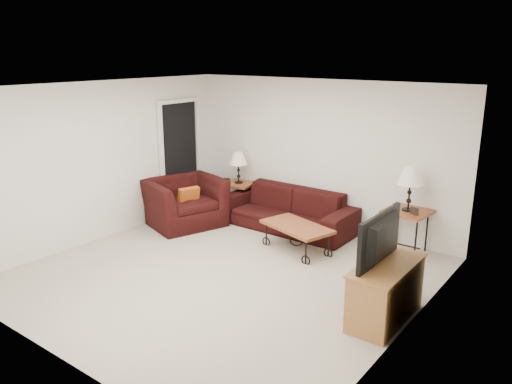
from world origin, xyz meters
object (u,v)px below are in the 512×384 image
at_px(television, 388,239).
at_px(backpack, 379,241).
at_px(lamp_left, 239,167).
at_px(tv_stand, 386,292).
at_px(armchair, 185,202).
at_px(coffee_table, 297,238).
at_px(side_table_right, 406,231).
at_px(lamp_right, 410,189).
at_px(side_table_left, 239,198).
at_px(sofa, 287,209).

relative_size(television, backpack, 2.26).
bearing_deg(lamp_left, tv_stand, -28.53).
xyz_separation_m(armchair, backpack, (3.28, 0.74, -0.18)).
relative_size(coffee_table, tv_stand, 0.98).
xyz_separation_m(side_table_right, lamp_left, (-3.21, 0.00, 0.54)).
distance_m(lamp_right, backpack, 0.89).
bearing_deg(lamp_left, television, -28.66).
bearing_deg(armchair, backpack, -58.47).
bearing_deg(armchair, coffee_table, -67.56).
bearing_deg(coffee_table, armchair, -176.34).
relative_size(lamp_left, coffee_table, 0.53).
bearing_deg(television, backpack, -155.01).
xyz_separation_m(side_table_left, coffee_table, (1.87, -0.93, -0.09)).
bearing_deg(sofa, side_table_left, 171.43).
xyz_separation_m(coffee_table, television, (1.87, -1.12, 0.75)).
xyz_separation_m(tv_stand, backpack, (-0.82, 1.72, -0.11)).
xyz_separation_m(lamp_right, coffee_table, (-1.34, -0.93, -0.79)).
bearing_deg(lamp_right, armchair, -163.28).
bearing_deg(sofa, lamp_right, 5.10).
relative_size(lamp_left, backpack, 1.32).
height_order(sofa, coffee_table, sofa).
bearing_deg(coffee_table, side_table_left, 153.57).
bearing_deg(side_table_left, tv_stand, -28.53).
distance_m(lamp_left, coffee_table, 2.19).
height_order(side_table_right, backpack, side_table_right).
xyz_separation_m(sofa, side_table_left, (-1.19, 0.18, -0.05)).
height_order(sofa, television, television).
bearing_deg(coffee_table, lamp_left, 153.57).
height_order(side_table_left, side_table_right, side_table_right).
bearing_deg(television, armchair, -103.41).
bearing_deg(coffee_table, lamp_right, 34.59).
height_order(sofa, backpack, sofa).
distance_m(sofa, backpack, 1.75).
relative_size(sofa, lamp_right, 3.51).
xyz_separation_m(lamp_left, television, (3.74, -2.04, 0.08)).
bearing_deg(side_table_right, side_table_left, 180.00).
height_order(side_table_left, armchair, armchair).
bearing_deg(side_table_right, coffee_table, -145.41).
distance_m(lamp_left, television, 4.26).
relative_size(tv_stand, backpack, 2.52).
xyz_separation_m(coffee_table, backpack, (1.07, 0.60, 0.02)).
bearing_deg(lamp_right, coffee_table, -145.41).
bearing_deg(sofa, tv_stand, -36.01).
bearing_deg(sofa, armchair, -150.04).
bearing_deg(side_table_left, sofa, -8.57).
xyz_separation_m(sofa, lamp_left, (-1.19, 0.18, 0.53)).
bearing_deg(side_table_right, lamp_right, 0.00).
xyz_separation_m(side_table_right, backpack, (-0.27, -0.33, -0.11)).
xyz_separation_m(lamp_left, coffee_table, (1.87, -0.93, -0.67)).
distance_m(lamp_left, armchair, 1.22).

